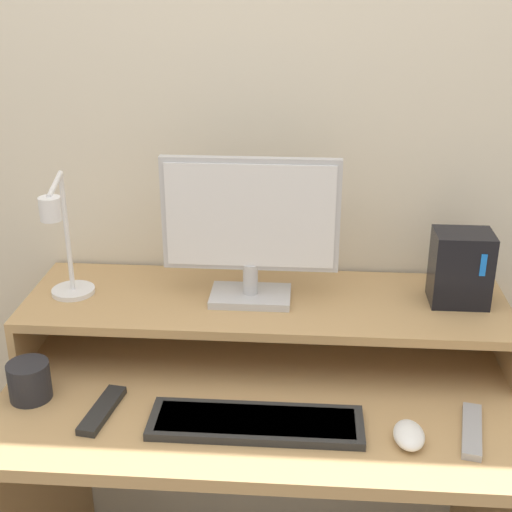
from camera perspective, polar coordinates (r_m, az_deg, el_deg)
The scene contains 11 objects.
wall_back at distance 1.81m, azimuth 1.26°, elevation 10.21°, with size 6.00×0.05×2.50m.
desk at distance 1.79m, azimuth 0.40°, elevation -15.99°, with size 1.17×0.68×0.74m.
monitor_shelf at distance 1.74m, azimuth 0.78°, elevation -4.01°, with size 1.17×0.36×0.14m.
monitor at distance 1.66m, azimuth -0.45°, elevation 2.41°, with size 0.41×0.13×0.35m.
desk_lamp at distance 1.69m, azimuth -15.14°, elevation 0.62°, with size 0.11×0.26×0.31m.
router_dock at distance 1.75m, azimuth 16.05°, elevation -0.92°, with size 0.14×0.11×0.18m.
keyboard at distance 1.52m, azimuth -0.06°, elevation -13.18°, with size 0.45×0.13×0.02m.
mouse at distance 1.51m, azimuth 12.13°, elevation -13.83°, with size 0.06×0.10×0.04m.
remote_control at distance 1.60m, azimuth -12.21°, elevation -11.96°, with size 0.07×0.18×0.02m.
remote_secondary at distance 1.57m, azimuth 16.88°, elevation -13.24°, with size 0.07×0.18×0.02m.
mug at distance 1.67m, azimuth -17.68°, elevation -9.50°, with size 0.09×0.09×0.09m.
Camera 1 is at (0.09, -1.06, 1.64)m, focal length 50.00 mm.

